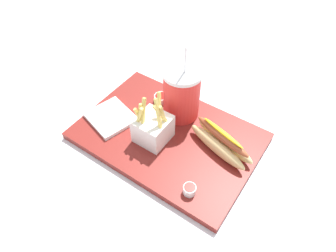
# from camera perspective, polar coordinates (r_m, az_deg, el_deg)

# --- Properties ---
(ground_plane) EXTENTS (2.40, 2.40, 0.02)m
(ground_plane) POSITION_cam_1_polar(r_m,az_deg,el_deg) (0.83, 0.00, -2.76)
(ground_plane) COLOR silver
(food_tray) EXTENTS (0.47, 0.32, 0.02)m
(food_tray) POSITION_cam_1_polar(r_m,az_deg,el_deg) (0.82, 0.00, -1.87)
(food_tray) COLOR maroon
(food_tray) RESTS_ON ground_plane
(soda_cup) EXTENTS (0.10, 0.10, 0.22)m
(soda_cup) POSITION_cam_1_polar(r_m,az_deg,el_deg) (0.81, 2.57, 6.11)
(soda_cup) COLOR red
(soda_cup) RESTS_ON food_tray
(fries_basket) EXTENTS (0.08, 0.08, 0.15)m
(fries_basket) POSITION_cam_1_polar(r_m,az_deg,el_deg) (0.77, -2.84, -0.39)
(fries_basket) COLOR white
(fries_basket) RESTS_ON food_tray
(hot_dog_1) EXTENTS (0.19, 0.10, 0.07)m
(hot_dog_1) POSITION_cam_1_polar(r_m,az_deg,el_deg) (0.77, 9.89, -2.96)
(hot_dog_1) COLOR #DBB775
(hot_dog_1) RESTS_ON food_tray
(ketchup_cup_1) EXTENTS (0.03, 0.03, 0.02)m
(ketchup_cup_1) POSITION_cam_1_polar(r_m,az_deg,el_deg) (0.70, 4.05, -11.74)
(ketchup_cup_1) COLOR white
(ketchup_cup_1) RESTS_ON food_tray
(ketchup_cup_2) EXTENTS (0.04, 0.04, 0.02)m
(ketchup_cup_2) POSITION_cam_1_polar(r_m,az_deg,el_deg) (0.89, -1.32, 5.26)
(ketchup_cup_2) COLOR white
(ketchup_cup_2) RESTS_ON food_tray
(napkin_stack) EXTENTS (0.14, 0.14, 0.01)m
(napkin_stack) POSITION_cam_1_polar(r_m,az_deg,el_deg) (0.86, -10.66, 1.61)
(napkin_stack) COLOR white
(napkin_stack) RESTS_ON food_tray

